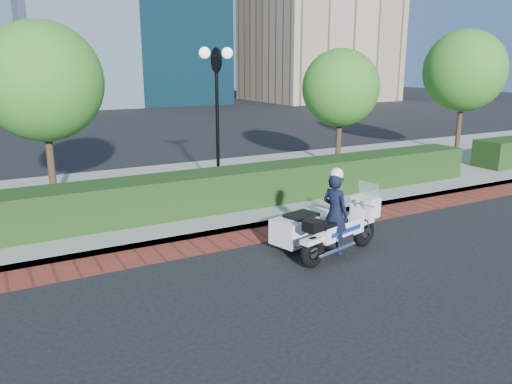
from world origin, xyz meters
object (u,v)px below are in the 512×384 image
tree_c (341,88)px  police_motorcycle (324,224)px  tree_b (42,82)px  lamppost (217,97)px  tree_d (464,71)px

tree_c → police_motorcycle: size_ratio=1.82×
tree_b → tree_c: bearing=-0.0°
tree_b → lamppost: bearing=-16.1°
tree_b → police_motorcycle: (4.49, -6.65, -2.78)m
tree_c → tree_d: size_ratio=0.83×
tree_b → tree_c: size_ratio=1.14×
tree_b → police_motorcycle: tree_b is taller
lamppost → tree_c: 5.65m
lamppost → police_motorcycle: 5.82m
lamppost → tree_c: (5.50, 1.30, 0.09)m
lamppost → tree_c: bearing=13.3°
tree_b → police_motorcycle: 8.49m
lamppost → tree_d: bearing=6.2°
tree_d → police_motorcycle: size_ratio=2.18×
lamppost → tree_c: size_ratio=0.98×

